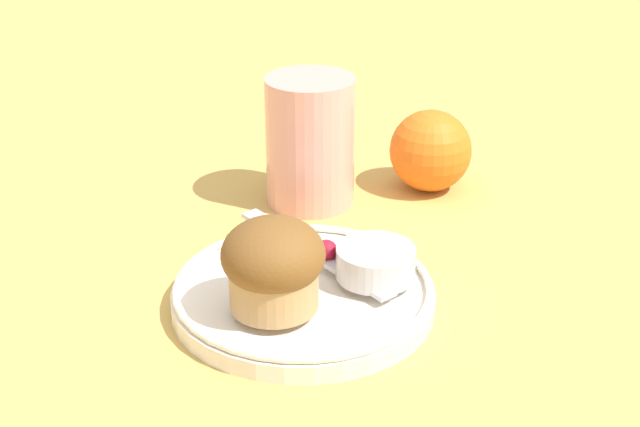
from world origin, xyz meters
name	(u,v)px	position (x,y,z in m)	size (l,w,h in m)	color
ground_plane	(328,297)	(0.00, 0.00, 0.00)	(3.00, 3.00, 0.00)	tan
plate	(303,294)	(-0.01, -0.02, 0.01)	(0.19, 0.19, 0.02)	silver
muffin	(273,265)	(-0.02, -0.05, 0.05)	(0.07, 0.07, 0.07)	tan
cream_ramekin	(376,261)	(0.03, 0.01, 0.03)	(0.06, 0.06, 0.02)	silver
berry_pair	(337,252)	(0.00, 0.02, 0.03)	(0.03, 0.02, 0.02)	maroon
butter_knife	(313,251)	(-0.02, 0.03, 0.02)	(0.15, 0.11, 0.00)	silver
orange_fruit	(430,151)	(0.03, 0.22, 0.04)	(0.08, 0.08, 0.08)	orange
juice_glass	(310,142)	(-0.06, 0.16, 0.06)	(0.08, 0.08, 0.12)	#E5998C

